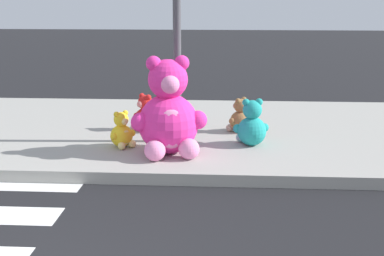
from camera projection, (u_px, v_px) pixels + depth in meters
name	position (u px, v px, depth m)	size (l,w,h in m)	color
sidewalk	(119.00, 131.00, 8.43)	(28.00, 4.40, 0.15)	#9E9B93
sign_pole	(177.00, 19.00, 7.16)	(0.56, 0.11, 3.20)	#4C4C51
plush_pink_large	(169.00, 115.00, 6.89)	(0.96, 0.89, 1.27)	#F22D93
plush_teal	(251.00, 126.00, 7.35)	(0.50, 0.46, 0.65)	teal
plush_yellow	(122.00, 133.00, 7.27)	(0.35, 0.36, 0.50)	yellow
plush_red	(145.00, 116.00, 8.15)	(0.40, 0.40, 0.56)	red
plush_brown	(240.00, 118.00, 8.06)	(0.38, 0.37, 0.53)	olive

